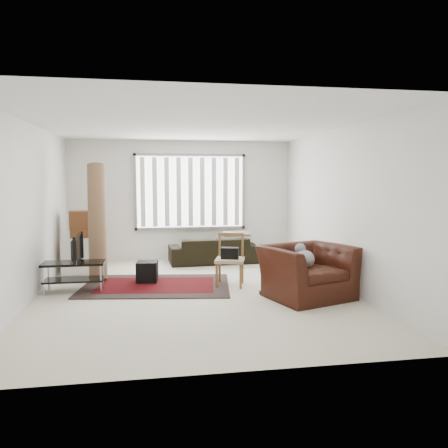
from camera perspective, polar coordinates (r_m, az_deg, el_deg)
The scene contains 11 objects.
room at distance 7.49m, azimuth -4.03°, elevation 5.23°, with size 6.00×6.02×2.71m.
persian_rug at distance 7.71m, azimuth -8.83°, elevation -7.94°, with size 2.70×1.99×0.02m.
tv_stand at distance 7.60m, azimuth -18.99°, elevation -5.73°, with size 0.99×0.44×0.49m.
tv at distance 7.54m, azimuth -19.09°, elevation -3.00°, with size 0.80×0.10×0.46m, color black.
subwoofer at distance 7.95m, azimuth -9.99°, elevation -6.12°, with size 0.36×0.36×0.36m, color black.
moving_boxes at distance 9.21m, azimuth -18.15°, elevation -2.39°, with size 0.56×0.53×1.21m.
white_flatpack at distance 8.88m, azimuth -18.81°, elevation -4.09°, with size 0.55×0.08×0.70m, color silver.
rolled_rug at distance 8.37m, azimuth -16.25°, elevation 0.39°, with size 0.32×0.32×2.14m, color brown.
sofa at distance 9.61m, azimuth -1.39°, elevation -2.91°, with size 1.92×0.83×0.74m, color black.
side_chair at distance 7.57m, azimuth 0.78°, elevation -4.36°, with size 0.60×0.60×0.90m.
armchair at distance 6.94m, azimuth 10.77°, elevation -5.65°, with size 1.54×1.44×0.93m.
Camera 1 is at (-0.67, -6.95, 1.86)m, focal length 35.00 mm.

